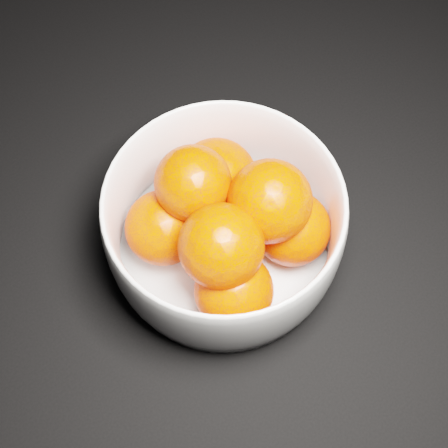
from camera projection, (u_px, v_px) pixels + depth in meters
bowl at (224, 227)px, 0.50m from camera, size 0.19×0.19×0.09m
orange_pile at (228, 220)px, 0.49m from camera, size 0.14×0.15×0.10m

